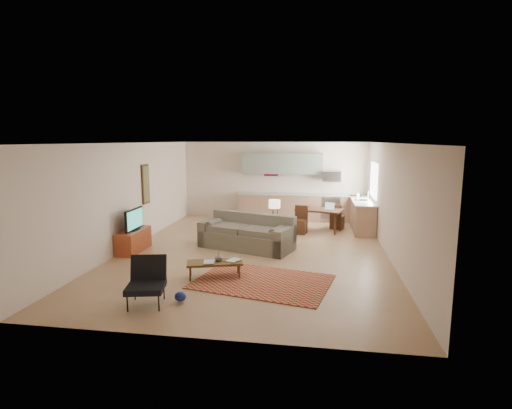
% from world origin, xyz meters
% --- Properties ---
extents(room, '(9.00, 9.00, 9.00)m').
position_xyz_m(room, '(0.00, 0.00, 1.35)').
color(room, '#9F7751').
rests_on(room, ground).
extents(kitchen_counter_back, '(4.26, 0.64, 0.92)m').
position_xyz_m(kitchen_counter_back, '(0.90, 4.18, 0.46)').
color(kitchen_counter_back, '#A0775B').
rests_on(kitchen_counter_back, ground).
extents(kitchen_counter_right, '(0.64, 2.26, 0.92)m').
position_xyz_m(kitchen_counter_right, '(2.93, 3.00, 0.46)').
color(kitchen_counter_right, '#A0775B').
rests_on(kitchen_counter_right, ground).
extents(kitchen_range, '(0.62, 0.62, 0.90)m').
position_xyz_m(kitchen_range, '(2.00, 4.18, 0.45)').
color(kitchen_range, '#A5A8AD').
rests_on(kitchen_range, ground).
extents(kitchen_microwave, '(0.62, 0.40, 0.35)m').
position_xyz_m(kitchen_microwave, '(2.00, 4.20, 1.55)').
color(kitchen_microwave, '#A5A8AD').
rests_on(kitchen_microwave, room).
extents(upper_cabinets, '(2.80, 0.34, 0.70)m').
position_xyz_m(upper_cabinets, '(0.30, 4.33, 1.95)').
color(upper_cabinets, gray).
rests_on(upper_cabinets, room).
extents(window_right, '(0.02, 1.40, 1.05)m').
position_xyz_m(window_right, '(3.23, 3.00, 1.55)').
color(window_right, white).
rests_on(window_right, room).
extents(wall_art_left, '(0.06, 0.42, 1.10)m').
position_xyz_m(wall_art_left, '(-3.21, 0.90, 1.55)').
color(wall_art_left, olive).
rests_on(wall_art_left, room).
extents(triptych, '(1.70, 0.04, 0.50)m').
position_xyz_m(triptych, '(-0.10, 4.47, 1.75)').
color(triptych, beige).
rests_on(triptych, room).
extents(rug, '(2.90, 2.30, 0.02)m').
position_xyz_m(rug, '(0.51, -2.12, 0.01)').
color(rug, maroon).
rests_on(rug, floor).
extents(sofa, '(2.72, 1.84, 0.87)m').
position_xyz_m(sofa, '(-0.25, 0.26, 0.43)').
color(sofa, '#655D4E').
rests_on(sofa, floor).
extents(coffee_table, '(1.20, 0.75, 0.34)m').
position_xyz_m(coffee_table, '(-0.49, -2.01, 0.17)').
color(coffee_table, '#4E3415').
rests_on(coffee_table, floor).
extents(book_a, '(0.33, 0.38, 0.03)m').
position_xyz_m(book_a, '(-0.69, -2.11, 0.35)').
color(book_a, maroon).
rests_on(book_a, coffee_table).
extents(book_b, '(0.47, 0.49, 0.02)m').
position_xyz_m(book_b, '(-0.22, -1.83, 0.35)').
color(book_b, navy).
rests_on(book_b, coffee_table).
extents(vase, '(0.22, 0.22, 0.17)m').
position_xyz_m(vase, '(-0.42, -1.94, 0.42)').
color(vase, black).
rests_on(vase, coffee_table).
extents(armchair, '(0.84, 0.84, 0.81)m').
position_xyz_m(armchair, '(-1.28, -3.53, 0.40)').
color(armchair, black).
rests_on(armchair, floor).
extents(tv_credenza, '(0.45, 1.18, 0.54)m').
position_xyz_m(tv_credenza, '(-3.01, -0.43, 0.27)').
color(tv_credenza, '#933A1D').
rests_on(tv_credenza, floor).
extents(tv, '(0.09, 0.91, 0.54)m').
position_xyz_m(tv, '(-2.96, -0.43, 0.82)').
color(tv, black).
rests_on(tv, tv_credenza).
extents(console_table, '(0.64, 0.52, 0.65)m').
position_xyz_m(console_table, '(0.38, 1.15, 0.32)').
color(console_table, '#3B2113').
rests_on(console_table, floor).
extents(table_lamp, '(0.41, 0.41, 0.52)m').
position_xyz_m(table_lamp, '(0.38, 1.15, 0.91)').
color(table_lamp, beige).
rests_on(table_lamp, console_table).
extents(dining_table, '(1.52, 1.15, 0.68)m').
position_xyz_m(dining_table, '(1.61, 2.59, 0.34)').
color(dining_table, '#3B2113').
rests_on(dining_table, floor).
extents(dining_chair_near, '(0.47, 0.48, 0.83)m').
position_xyz_m(dining_chair_near, '(1.04, 2.16, 0.41)').
color(dining_chair_near, '#3B2113').
rests_on(dining_chair_near, floor).
extents(dining_chair_far, '(0.48, 0.50, 0.79)m').
position_xyz_m(dining_chair_far, '(2.17, 3.02, 0.39)').
color(dining_chair_far, '#3B2113').
rests_on(dining_chair_far, floor).
extents(laptop, '(0.35, 0.31, 0.22)m').
position_xyz_m(laptop, '(1.88, 2.50, 0.79)').
color(laptop, '#A5A8AD').
rests_on(laptop, dining_table).
extents(soap_bottle, '(0.09, 0.09, 0.19)m').
position_xyz_m(soap_bottle, '(2.83, 3.51, 1.02)').
color(soap_bottle, beige).
rests_on(soap_bottle, kitchen_counter_right).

